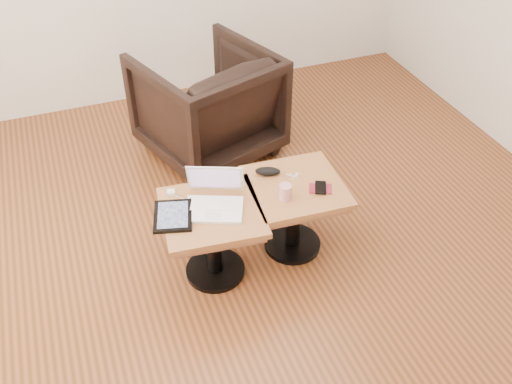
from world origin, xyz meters
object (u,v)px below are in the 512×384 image
object	(u,v)px
side_table_left	(213,226)
striped_cup	(285,192)
laptop	(214,199)
armchair	(207,105)
side_table_right	(295,201)

from	to	relation	value
side_table_left	striped_cup	world-z (taller)	striped_cup
striped_cup	laptop	bearing A→B (deg)	168.05
armchair	striped_cup	bearing A→B (deg)	74.25
laptop	striped_cup	world-z (taller)	laptop
striped_cup	armchair	size ratio (longest dim) A/B	0.10
armchair	side_table_right	bearing A→B (deg)	79.54
side_table_right	laptop	xyz separation A→B (m)	(-0.48, -0.01, 0.16)
side_table_left	side_table_right	bearing A→B (deg)	10.49
side_table_left	striped_cup	distance (m)	0.44
side_table_left	side_table_right	xyz separation A→B (m)	(0.50, 0.04, 0.00)
side_table_right	striped_cup	xyz separation A→B (m)	(-0.10, -0.09, 0.16)
side_table_left	armchair	world-z (taller)	armchair
side_table_right	side_table_left	bearing A→B (deg)	-171.76
laptop	striped_cup	xyz separation A→B (m)	(0.37, -0.08, 0.00)
side_table_left	side_table_right	world-z (taller)	same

